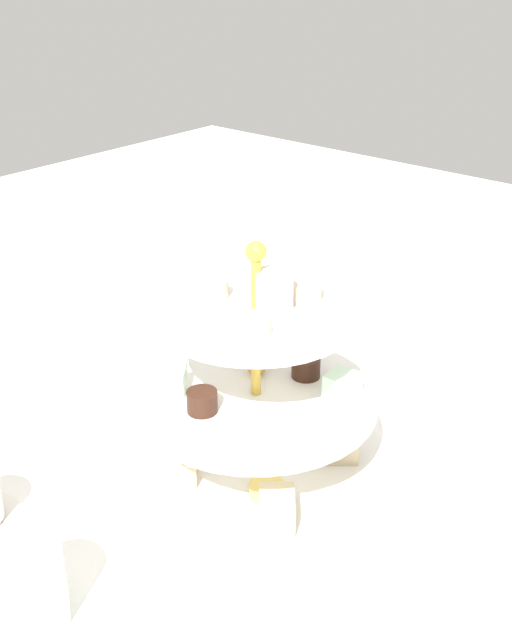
{
  "coord_description": "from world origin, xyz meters",
  "views": [
    {
      "loc": [
        0.43,
        -0.51,
        0.52
      ],
      "look_at": [
        0.0,
        0.0,
        0.18
      ],
      "focal_mm": 43.76,
      "sensor_mm": 36.0,
      "label": 1
    }
  ],
  "objects_px": {
    "tiered_serving_stand": "(256,415)",
    "water_glass_tall_right": "(269,313)",
    "water_glass_short_left": "(27,589)",
    "butter_knife_right": "(36,393)"
  },
  "relations": [
    {
      "from": "tiered_serving_stand",
      "to": "water_glass_short_left",
      "type": "relative_size",
      "value": 4.19
    },
    {
      "from": "tiered_serving_stand",
      "to": "water_glass_tall_right",
      "type": "xyz_separation_m",
      "value": [
        -0.16,
        0.22,
        -0.02
      ]
    },
    {
      "from": "water_glass_short_left",
      "to": "butter_knife_right",
      "type": "height_order",
      "value": "water_glass_short_left"
    },
    {
      "from": "water_glass_tall_right",
      "to": "butter_knife_right",
      "type": "height_order",
      "value": "water_glass_tall_right"
    },
    {
      "from": "butter_knife_right",
      "to": "tiered_serving_stand",
      "type": "bearing_deg",
      "value": 83.07
    },
    {
      "from": "water_glass_tall_right",
      "to": "butter_knife_right",
      "type": "bearing_deg",
      "value": -119.5
    },
    {
      "from": "water_glass_short_left",
      "to": "butter_knife_right",
      "type": "relative_size",
      "value": 0.42
    },
    {
      "from": "tiered_serving_stand",
      "to": "water_glass_tall_right",
      "type": "distance_m",
      "value": 0.27
    },
    {
      "from": "water_glass_tall_right",
      "to": "tiered_serving_stand",
      "type": "bearing_deg",
      "value": -53.07
    },
    {
      "from": "water_glass_tall_right",
      "to": "butter_knife_right",
      "type": "distance_m",
      "value": 0.32
    }
  ]
}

